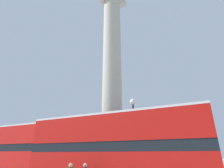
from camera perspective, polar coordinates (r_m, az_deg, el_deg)
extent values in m
cube|color=#A39E8E|center=(17.22, 0.00, -23.74)|extent=(3.48, 3.48, 0.98)
cylinder|color=#A39E8E|center=(19.53, 0.00, 6.21)|extent=(2.06, 2.06, 18.53)
cube|color=#A39E8E|center=(25.59, 0.00, 25.76)|extent=(2.78, 2.78, 0.90)
cube|color=red|center=(19.20, -32.20, -20.82)|extent=(11.14, 2.64, 1.71)
cube|color=black|center=(19.19, -31.50, -17.51)|extent=(11.14, 2.59, 0.55)
cube|color=red|center=(19.24, -30.91, -14.64)|extent=(11.14, 2.64, 1.41)
cube|color=silver|center=(19.31, -30.46, -12.41)|extent=(11.14, 2.64, 0.12)
cube|color=#B7140F|center=(11.44, 0.35, -25.40)|extent=(11.25, 2.60, 1.63)
cube|color=black|center=(11.43, 0.34, -19.93)|extent=(11.25, 2.55, 0.55)
cube|color=#B7140F|center=(11.51, 0.32, -14.68)|extent=(11.25, 2.60, 1.56)
cube|color=silver|center=(11.65, 0.31, -10.58)|extent=(11.25, 2.60, 0.12)
cylinder|color=black|center=(14.53, 7.40, -18.03)|extent=(0.14, 0.14, 5.91)
sphere|color=white|center=(15.08, 6.81, -5.81)|extent=(0.50, 0.50, 0.50)
sphere|color=tan|center=(9.86, -8.72, -24.74)|extent=(0.21, 0.21, 0.21)
sphere|color=tan|center=(9.82, -13.29, -24.42)|extent=(0.21, 0.21, 0.21)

